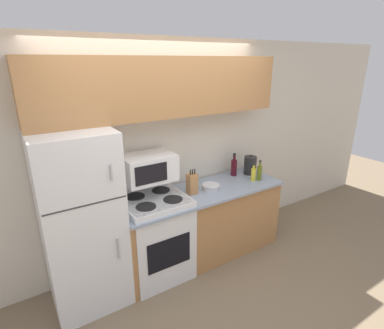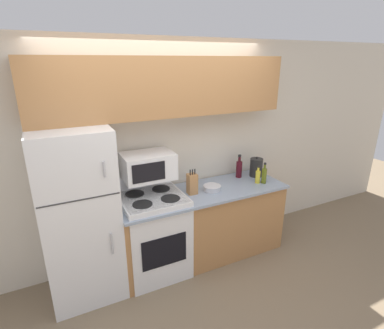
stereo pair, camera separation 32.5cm
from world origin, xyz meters
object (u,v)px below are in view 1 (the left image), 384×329
microwave (148,167)px  bottle_wine_red (234,167)px  bowl (211,187)px  bottle_olive_oil (259,172)px  knife_block (192,184)px  bottle_cooking_spray (253,174)px  kettle (250,165)px  stove (156,236)px  refrigerator (82,222)px

microwave → bottle_wine_red: bearing=2.6°
bowl → bottle_olive_oil: (0.68, -0.09, 0.07)m
knife_block → bottle_olive_oil: 0.93m
bottle_wine_red → bottle_cooking_spray: (0.10, -0.26, -0.03)m
microwave → kettle: bearing=-0.4°
knife_block → bottle_olive_oil: size_ratio=1.13×
knife_block → bowl: (0.24, -0.03, -0.08)m
microwave → knife_block: bearing=-15.6°
stove → microwave: size_ratio=2.05×
stove → refrigerator: bearing=178.8°
refrigerator → bottle_wine_red: bearing=4.5°
refrigerator → bottle_olive_oil: (2.13, -0.14, 0.11)m
refrigerator → knife_block: 1.21m
stove → knife_block: size_ratio=3.76×
refrigerator → kettle: size_ratio=6.73×
refrigerator → stove: 0.83m
bowl → bottle_cooking_spray: bottle_cooking_spray is taller
refrigerator → kettle: refrigerator is taller
bottle_wine_red → bottle_cooking_spray: bottle_wine_red is taller
bottle_wine_red → bottle_olive_oil: size_ratio=1.15×
stove → kettle: kettle is taller
bowl → bottle_cooking_spray: bearing=-4.9°
bottle_olive_oil → refrigerator: bearing=176.2°
stove → kettle: (1.45, 0.11, 0.52)m
stove → bottle_olive_oil: 1.48m
knife_block → bottle_wine_red: 0.78m
knife_block → bowl: 0.26m
stove → bowl: bearing=-3.2°
microwave → kettle: (1.44, -0.01, -0.24)m
stove → bottle_olive_oil: bearing=-5.1°
refrigerator → bowl: 1.45m
bottle_wine_red → microwave: bearing=-177.4°
refrigerator → bottle_olive_oil: bearing=-3.8°
bowl → microwave: bearing=167.6°
bowl → bottle_olive_oil: size_ratio=0.79×
refrigerator → bowl: refrigerator is taller
bottle_wine_red → refrigerator: bearing=-175.5°
bottle_cooking_spray → bowl: bearing=175.1°
knife_block → bottle_wine_red: (0.76, 0.18, -0.00)m
microwave → bottle_olive_oil: bearing=-9.9°
refrigerator → stove: (0.74, -0.02, -0.39)m
bowl → bottle_olive_oil: bottle_olive_oil is taller
bottle_cooking_spray → kettle: bearing=57.5°
bowl → stove: bearing=176.8°
bottle_olive_oil → kettle: same height
microwave → knife_block: 0.54m
microwave → bottle_cooking_spray: 1.36m
bottle_wine_red → bottle_cooking_spray: 0.28m
knife_block → microwave: bearing=164.4°
knife_block → bowl: size_ratio=1.42×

